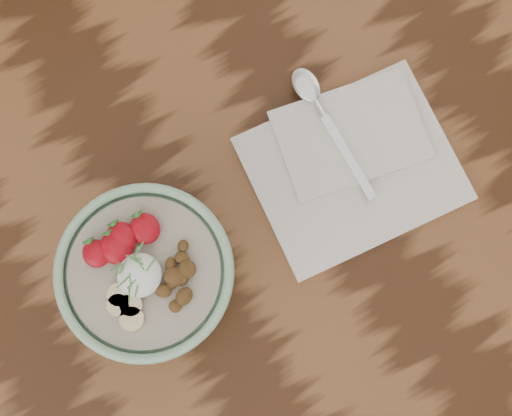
% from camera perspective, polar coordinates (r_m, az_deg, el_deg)
% --- Properties ---
extents(table, '(1.60, 0.90, 0.75)m').
position_cam_1_polar(table, '(0.93, -5.55, -4.47)').
color(table, '#331B0C').
rests_on(table, ground).
extents(breakfast_bowl, '(0.18, 0.18, 0.12)m').
position_cam_1_polar(breakfast_bowl, '(0.77, -8.57, -5.27)').
color(breakfast_bowl, '#86B594').
rests_on(breakfast_bowl, table).
extents(napkin, '(0.25, 0.21, 0.01)m').
position_cam_1_polar(napkin, '(0.85, 7.72, 3.70)').
color(napkin, silver).
rests_on(napkin, table).
extents(spoon, '(0.03, 0.18, 0.01)m').
position_cam_1_polar(spoon, '(0.85, 4.86, 8.38)').
color(spoon, silver).
rests_on(spoon, napkin).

